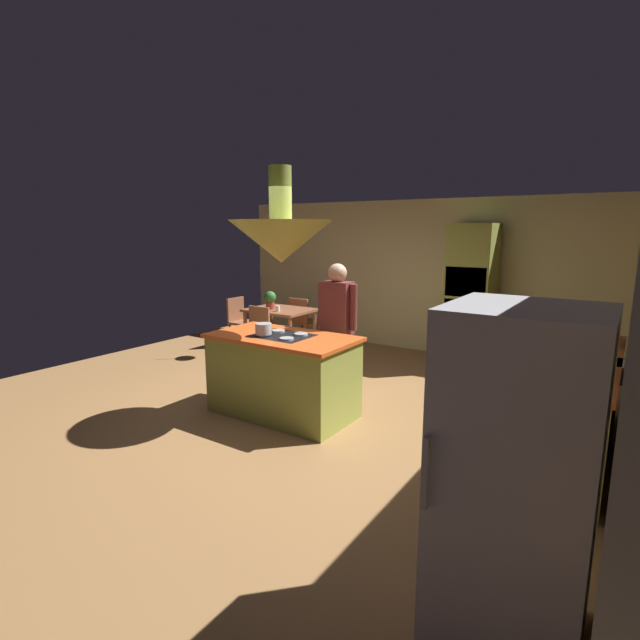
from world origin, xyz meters
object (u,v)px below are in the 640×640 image
(potted_plant_on_table, at_px, (270,299))
(cooking_pot_on_cooktop, at_px, (263,329))
(canister_tea, at_px, (579,352))
(microwave_on_counter, at_px, (590,329))
(dining_table, at_px, (280,315))
(chair_by_back_wall, at_px, (302,318))
(canister_flour, at_px, (573,362))
(oven_tower, at_px, (470,295))
(person_at_island, at_px, (337,323))
(chair_at_corner, at_px, (240,318))
(refrigerator, at_px, (516,476))
(chair_facing_island, at_px, (255,330))
(cup_on_table, at_px, (278,309))
(canister_sugar, at_px, (576,357))
(kitchen_island, at_px, (283,375))

(potted_plant_on_table, relative_size, cooking_pot_on_cooktop, 1.67)
(canister_tea, distance_m, microwave_on_counter, 0.99)
(dining_table, distance_m, potted_plant_on_table, 0.32)
(chair_by_back_wall, distance_m, canister_flour, 5.22)
(oven_tower, height_order, microwave_on_counter, oven_tower)
(person_at_island, height_order, chair_at_corner, person_at_island)
(microwave_on_counter, bearing_deg, refrigerator, -90.71)
(canister_tea, height_order, cooking_pot_on_cooktop, canister_tea)
(chair_by_back_wall, bearing_deg, cooking_pot_on_cooktop, 118.35)
(oven_tower, xyz_separation_m, chair_facing_island, (-2.80, -1.77, -0.57))
(chair_at_corner, bearing_deg, cup_on_table, -101.15)
(oven_tower, bearing_deg, canister_sugar, -58.82)
(refrigerator, bearing_deg, microwave_on_counter, 89.29)
(canister_tea, bearing_deg, oven_tower, 122.84)
(canister_sugar, bearing_deg, canister_flour, -90.00)
(chair_facing_island, xyz_separation_m, chair_by_back_wall, (0.00, 1.25, 0.00))
(chair_at_corner, distance_m, microwave_on_counter, 5.50)
(person_at_island, bearing_deg, canister_sugar, -7.75)
(kitchen_island, bearing_deg, potted_plant_on_table, 132.35)
(cup_on_table, relative_size, canister_sugar, 0.47)
(dining_table, bearing_deg, person_at_island, -35.09)
(dining_table, relative_size, potted_plant_on_table, 3.51)
(refrigerator, height_order, canister_sugar, refrigerator)
(chair_by_back_wall, xyz_separation_m, microwave_on_counter, (4.54, -1.19, 0.55))
(person_at_island, relative_size, chair_by_back_wall, 1.92)
(person_at_island, relative_size, potted_plant_on_table, 5.57)
(oven_tower, height_order, cup_on_table, oven_tower)
(refrigerator, height_order, canister_flour, refrigerator)
(dining_table, relative_size, chair_at_corner, 1.21)
(chair_by_back_wall, bearing_deg, microwave_on_counter, 165.33)
(kitchen_island, xyz_separation_m, dining_table, (-1.70, 2.10, 0.19))
(person_at_island, distance_m, cup_on_table, 2.20)
(person_at_island, xyz_separation_m, potted_plant_on_table, (-2.09, 1.28, -0.03))
(chair_by_back_wall, bearing_deg, kitchen_island, 121.97)
(chair_at_corner, xyz_separation_m, canister_sugar, (5.45, -1.73, 0.50))
(chair_facing_island, relative_size, cooking_pot_on_cooktop, 4.83)
(potted_plant_on_table, relative_size, canister_sugar, 1.58)
(oven_tower, xyz_separation_m, refrigerator, (1.70, -4.94, -0.22))
(oven_tower, distance_m, cooking_pot_on_cooktop, 3.60)
(person_at_island, distance_m, canister_sugar, 2.60)
(chair_by_back_wall, height_order, microwave_on_counter, microwave_on_counter)
(kitchen_island, xyz_separation_m, canister_tea, (2.84, 0.55, 0.56))
(potted_plant_on_table, xyz_separation_m, microwave_on_counter, (4.66, -0.47, 0.12))
(dining_table, xyz_separation_m, canister_flour, (4.54, -1.91, 0.35))
(oven_tower, height_order, chair_by_back_wall, oven_tower)
(cup_on_table, bearing_deg, canister_flour, -21.15)
(oven_tower, relative_size, refrigerator, 1.25)
(chair_facing_island, bearing_deg, canister_sugar, -13.72)
(potted_plant_on_table, xyz_separation_m, canister_tea, (4.66, -1.45, 0.09))
(dining_table, relative_size, microwave_on_counter, 2.29)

